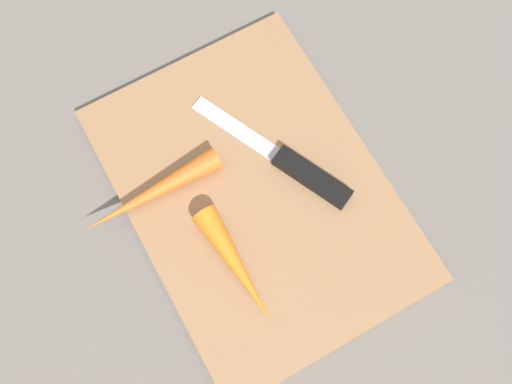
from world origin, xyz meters
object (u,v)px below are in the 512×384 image
at_px(cutting_board, 256,194).
at_px(carrot_long, 152,193).
at_px(carrot_short, 237,266).
at_px(knife, 302,171).

relative_size(cutting_board, carrot_long, 2.31).
bearing_deg(cutting_board, carrot_short, 137.24).
height_order(knife, carrot_long, carrot_long).
bearing_deg(carrot_long, cutting_board, 152.04).
distance_m(cutting_board, knife, 0.05).
height_order(cutting_board, carrot_short, carrot_short).
bearing_deg(carrot_long, knife, 159.20).
xyz_separation_m(knife, carrot_long, (0.05, 0.15, 0.01)).
distance_m(carrot_long, carrot_short, 0.12).
bearing_deg(knife, cutting_board, 59.98).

